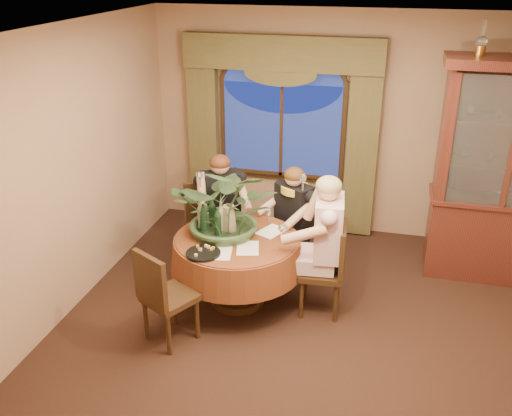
% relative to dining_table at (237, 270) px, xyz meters
% --- Properties ---
extents(floor, '(5.00, 5.00, 0.00)m').
position_rel_dining_table_xyz_m(floor, '(0.63, -0.45, -0.38)').
color(floor, black).
rests_on(floor, ground).
extents(wall_back, '(4.50, 0.00, 4.50)m').
position_rel_dining_table_xyz_m(wall_back, '(0.63, 2.05, 1.02)').
color(wall_back, '#9D7457').
rests_on(wall_back, ground).
extents(ceiling, '(5.00, 5.00, 0.00)m').
position_rel_dining_table_xyz_m(ceiling, '(0.63, -0.45, 2.42)').
color(ceiling, white).
rests_on(ceiling, wall_back).
extents(window, '(1.62, 0.10, 1.32)m').
position_rel_dining_table_xyz_m(window, '(0.03, 1.98, 0.92)').
color(window, navy).
rests_on(window, wall_back).
extents(arched_transom, '(1.60, 0.06, 0.44)m').
position_rel_dining_table_xyz_m(arched_transom, '(0.03, 1.98, 1.71)').
color(arched_transom, navy).
rests_on(arched_transom, wall_back).
extents(drapery_left, '(0.38, 0.14, 2.32)m').
position_rel_dining_table_xyz_m(drapery_left, '(-1.00, 1.93, 0.80)').
color(drapery_left, '#4C4525').
rests_on(drapery_left, floor).
extents(drapery_right, '(0.38, 0.14, 2.32)m').
position_rel_dining_table_xyz_m(drapery_right, '(1.06, 1.93, 0.80)').
color(drapery_right, '#4C4525').
rests_on(drapery_right, floor).
extents(swag_valance, '(2.45, 0.16, 0.42)m').
position_rel_dining_table_xyz_m(swag_valance, '(0.03, 1.90, 1.90)').
color(swag_valance, '#4C4525').
rests_on(swag_valance, wall_back).
extents(dining_table, '(1.65, 1.65, 0.75)m').
position_rel_dining_table_xyz_m(dining_table, '(0.00, 0.00, 0.00)').
color(dining_table, maroon).
rests_on(dining_table, floor).
extents(china_cabinet, '(1.50, 0.59, 2.43)m').
position_rel_dining_table_xyz_m(china_cabinet, '(2.59, 1.25, 0.84)').
color(china_cabinet, '#3E1814').
rests_on(china_cabinet, floor).
extents(oil_lamp_left, '(0.11, 0.11, 0.34)m').
position_rel_dining_table_xyz_m(oil_lamp_left, '(2.17, 1.25, 2.23)').
color(oil_lamp_left, '#A5722D').
rests_on(oil_lamp_left, china_cabinet).
extents(chair_right, '(0.44, 0.44, 0.96)m').
position_rel_dining_table_xyz_m(chair_right, '(0.86, 0.05, 0.10)').
color(chair_right, black).
rests_on(chair_right, floor).
extents(chair_back_right, '(0.54, 0.54, 0.96)m').
position_rel_dining_table_xyz_m(chair_back_right, '(0.31, 0.84, 0.10)').
color(chair_back_right, black).
rests_on(chair_back_right, floor).
extents(chair_back, '(0.59, 0.59, 0.96)m').
position_rel_dining_table_xyz_m(chair_back, '(-0.55, 0.70, 0.10)').
color(chair_back, black).
rests_on(chair_back, floor).
extents(chair_front_left, '(0.57, 0.57, 0.96)m').
position_rel_dining_table_xyz_m(chair_front_left, '(-0.43, -0.76, 0.10)').
color(chair_front_left, black).
rests_on(chair_front_left, floor).
extents(person_pink, '(0.53, 0.57, 1.47)m').
position_rel_dining_table_xyz_m(person_pink, '(0.91, 0.09, 0.36)').
color(person_pink, beige).
rests_on(person_pink, floor).
extents(person_back, '(0.64, 0.62, 1.36)m').
position_rel_dining_table_xyz_m(person_back, '(-0.40, 0.74, 0.30)').
color(person_back, black).
rests_on(person_back, floor).
extents(person_scarf, '(0.62, 0.61, 1.29)m').
position_rel_dining_table_xyz_m(person_scarf, '(0.45, 0.72, 0.27)').
color(person_scarf, black).
rests_on(person_scarf, floor).
extents(stoneware_vase, '(0.16, 0.16, 0.29)m').
position_rel_dining_table_xyz_m(stoneware_vase, '(-0.11, 0.11, 0.52)').
color(stoneware_vase, '#9C8368').
rests_on(stoneware_vase, dining_table).
extents(centerpiece_plant, '(1.06, 1.18, 0.92)m').
position_rel_dining_table_xyz_m(centerpiece_plant, '(-0.11, 0.09, 1.03)').
color(centerpiece_plant, '#354F2E').
rests_on(centerpiece_plant, dining_table).
extents(olive_bowl, '(0.15, 0.15, 0.05)m').
position_rel_dining_table_xyz_m(olive_bowl, '(0.08, -0.04, 0.40)').
color(olive_bowl, '#485129').
rests_on(olive_bowl, dining_table).
extents(cheese_platter, '(0.33, 0.33, 0.02)m').
position_rel_dining_table_xyz_m(cheese_platter, '(-0.21, -0.41, 0.39)').
color(cheese_platter, black).
rests_on(cheese_platter, dining_table).
extents(wine_bottle_0, '(0.07, 0.07, 0.33)m').
position_rel_dining_table_xyz_m(wine_bottle_0, '(-0.40, 0.09, 0.54)').
color(wine_bottle_0, tan).
rests_on(wine_bottle_0, dining_table).
extents(wine_bottle_1, '(0.07, 0.07, 0.33)m').
position_rel_dining_table_xyz_m(wine_bottle_1, '(-0.19, 0.08, 0.54)').
color(wine_bottle_1, tan).
rests_on(wine_bottle_1, dining_table).
extents(wine_bottle_2, '(0.07, 0.07, 0.33)m').
position_rel_dining_table_xyz_m(wine_bottle_2, '(-0.31, 0.17, 0.54)').
color(wine_bottle_2, black).
rests_on(wine_bottle_2, dining_table).
extents(wine_bottle_3, '(0.07, 0.07, 0.33)m').
position_rel_dining_table_xyz_m(wine_bottle_3, '(-0.18, -0.04, 0.54)').
color(wine_bottle_3, black).
rests_on(wine_bottle_3, dining_table).
extents(wine_bottle_4, '(0.07, 0.07, 0.33)m').
position_rel_dining_table_xyz_m(wine_bottle_4, '(-0.35, 0.01, 0.54)').
color(wine_bottle_4, black).
rests_on(wine_bottle_4, dining_table).
extents(tasting_paper_0, '(0.28, 0.34, 0.00)m').
position_rel_dining_table_xyz_m(tasting_paper_0, '(0.17, -0.19, 0.38)').
color(tasting_paper_0, white).
rests_on(tasting_paper_0, dining_table).
extents(tasting_paper_1, '(0.32, 0.36, 0.00)m').
position_rel_dining_table_xyz_m(tasting_paper_1, '(0.31, 0.22, 0.38)').
color(tasting_paper_1, white).
rests_on(tasting_paper_1, dining_table).
extents(tasting_paper_2, '(0.26, 0.34, 0.00)m').
position_rel_dining_table_xyz_m(tasting_paper_2, '(-0.06, -0.35, 0.38)').
color(tasting_paper_2, white).
rests_on(tasting_paper_2, dining_table).
extents(wine_glass_person_pink, '(0.07, 0.07, 0.18)m').
position_rel_dining_table_xyz_m(wine_glass_person_pink, '(0.45, 0.04, 0.46)').
color(wine_glass_person_pink, silver).
rests_on(wine_glass_person_pink, dining_table).
extents(wine_glass_person_back, '(0.07, 0.07, 0.18)m').
position_rel_dining_table_xyz_m(wine_glass_person_back, '(-0.21, 0.39, 0.46)').
color(wine_glass_person_back, silver).
rests_on(wine_glass_person_back, dining_table).
extents(wine_glass_person_scarf, '(0.07, 0.07, 0.18)m').
position_rel_dining_table_xyz_m(wine_glass_person_scarf, '(0.24, 0.38, 0.46)').
color(wine_glass_person_scarf, silver).
rests_on(wine_glass_person_scarf, dining_table).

